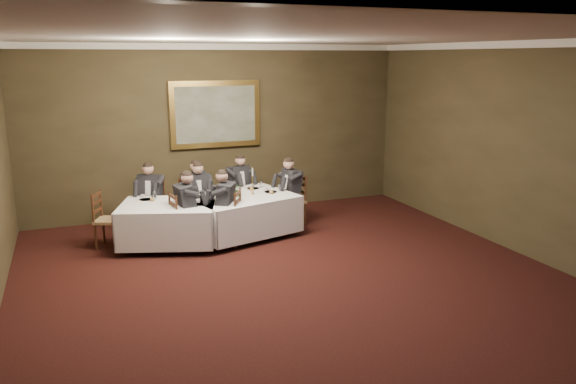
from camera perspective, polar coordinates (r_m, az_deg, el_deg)
ground at (r=7.77m, az=3.04°, el=-11.14°), size 10.00×10.00×0.00m
ceiling at (r=7.06m, az=3.41°, el=15.62°), size 8.00×10.00×0.10m
back_wall at (r=11.88m, az=-6.94°, el=6.26°), size 8.00×0.10×3.50m
right_wall at (r=9.58m, az=25.57°, el=3.26°), size 0.10×10.00×3.50m
crown_molding at (r=7.06m, az=3.41°, el=15.13°), size 8.00×10.00×0.12m
table_main at (r=10.39m, az=-4.71°, el=-2.07°), size 2.14×1.83×0.67m
table_second at (r=10.01m, az=-12.04°, el=-2.94°), size 1.95×1.71×0.67m
chair_main_backleft at (r=11.01m, az=-9.50°, el=-2.21°), size 0.58×0.57×1.00m
diner_main_backleft at (r=10.94m, az=-9.51°, el=-1.07°), size 0.57×0.61×1.35m
chair_main_backright at (r=11.47m, az=-5.07°, el=-1.43°), size 0.56×0.55×1.00m
diner_main_backright at (r=11.40m, az=-5.06°, el=-0.34°), size 0.55×0.59×1.35m
chair_main_endleft at (r=9.91m, az=-10.48°, el=-4.04°), size 0.47×0.49×1.00m
diner_main_endleft at (r=9.84m, az=-10.48°, el=-2.77°), size 0.53×0.46×1.35m
chair_main_endright at (r=11.06m, az=0.48°, el=-1.94°), size 0.48×0.50×1.00m
diner_main_endright at (r=11.00m, az=0.44°, el=-0.80°), size 0.54×0.47×1.35m
chair_sec_backleft at (r=10.93m, az=-13.59°, el=-2.53°), size 0.58×0.58×1.00m
diner_sec_backleft at (r=10.86m, az=-13.68°, el=-1.38°), size 0.58×0.61×1.35m
chair_sec_backright at (r=10.80m, az=-9.03°, el=-2.50°), size 0.48×0.47×1.00m
diner_sec_backright at (r=10.73m, az=-9.07°, el=-1.34°), size 0.45×0.52×1.35m
chair_sec_endright at (r=9.95m, az=-6.08°, el=-3.82°), size 0.58×0.59×1.00m
diner_sec_endright at (r=9.88m, az=-6.18°, el=-2.55°), size 0.62×0.59×1.35m
chair_sec_endleft at (r=10.28m, az=-17.72°, el=-3.83°), size 0.56×0.57×1.00m
centerpiece at (r=10.26m, az=-5.20°, el=0.30°), size 0.29×0.27×0.27m
candlestick at (r=10.37m, az=-3.61°, el=0.78°), size 0.07×0.07×0.51m
place_setting_table_main at (r=10.43m, az=-7.95°, el=-0.13°), size 0.33×0.31×0.14m
place_setting_table_second at (r=10.36m, az=-13.99°, el=-0.50°), size 0.33×0.31×0.14m
painting at (r=11.75m, az=-7.37°, el=7.84°), size 1.89×0.09×1.36m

